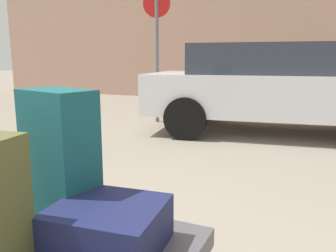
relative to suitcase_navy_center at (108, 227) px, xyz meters
name	(u,v)px	position (x,y,z in m)	size (l,w,h in m)	color
suitcase_navy_center	(108,227)	(0.00, 0.00, 0.00)	(0.48, 0.43, 0.21)	#191E47
suitcase_teal_rear_left	(60,157)	(-0.37, 0.14, 0.24)	(0.39, 0.23, 0.70)	#144C51
parked_car	(280,86)	(0.23, 4.58, 0.32)	(4.51, 2.40, 1.42)	silver
no_parking_sign	(157,42)	(-2.02, 4.72, 1.06)	(0.48, 0.16, 2.43)	slate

